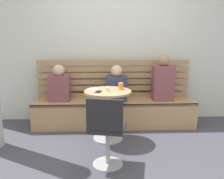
{
  "coord_description": "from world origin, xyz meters",
  "views": [
    {
      "loc": [
        -0.21,
        -2.78,
        1.49
      ],
      "look_at": [
        -0.06,
        0.66,
        0.75
      ],
      "focal_mm": 39.04,
      "sensor_mm": 36.0,
      "label": 1
    }
  ],
  "objects_px": {
    "white_chair": "(107,130)",
    "person_child_left": "(116,85)",
    "cup_tumbler_orange": "(121,86)",
    "booth_bench": "(114,113)",
    "cup_espresso_small": "(107,89)",
    "plate_small": "(93,89)",
    "person_child_middle": "(59,85)",
    "cafe_table": "(108,106)",
    "person_adult": "(163,80)",
    "phone_on_table": "(98,92)"
  },
  "relations": [
    {
      "from": "white_chair",
      "to": "person_child_middle",
      "type": "bearing_deg",
      "value": 118.1
    },
    {
      "from": "person_child_middle",
      "to": "cup_tumbler_orange",
      "type": "distance_m",
      "value": 1.12
    },
    {
      "from": "booth_bench",
      "to": "cup_espresso_small",
      "type": "distance_m",
      "value": 0.83
    },
    {
      "from": "cafe_table",
      "to": "phone_on_table",
      "type": "xyz_separation_m",
      "value": [
        -0.13,
        -0.08,
        0.23
      ]
    },
    {
      "from": "white_chair",
      "to": "person_child_middle",
      "type": "relative_size",
      "value": 1.39
    },
    {
      "from": "booth_bench",
      "to": "phone_on_table",
      "type": "bearing_deg",
      "value": -111.57
    },
    {
      "from": "booth_bench",
      "to": "person_child_middle",
      "type": "xyz_separation_m",
      "value": [
        -0.92,
        0.04,
        0.49
      ]
    },
    {
      "from": "cup_tumbler_orange",
      "to": "plate_small",
      "type": "relative_size",
      "value": 0.59
    },
    {
      "from": "person_adult",
      "to": "plate_small",
      "type": "relative_size",
      "value": 4.53
    },
    {
      "from": "person_child_middle",
      "to": "phone_on_table",
      "type": "distance_m",
      "value": 0.96
    },
    {
      "from": "person_adult",
      "to": "cafe_table",
      "type": "bearing_deg",
      "value": -148.64
    },
    {
      "from": "person_child_middle",
      "to": "white_chair",
      "type": "bearing_deg",
      "value": -61.9
    },
    {
      "from": "cafe_table",
      "to": "person_child_middle",
      "type": "xyz_separation_m",
      "value": [
        -0.79,
        0.61,
        0.19
      ]
    },
    {
      "from": "person_adult",
      "to": "booth_bench",
      "type": "bearing_deg",
      "value": -179.59
    },
    {
      "from": "person_child_middle",
      "to": "phone_on_table",
      "type": "height_order",
      "value": "person_child_middle"
    },
    {
      "from": "person_adult",
      "to": "phone_on_table",
      "type": "bearing_deg",
      "value": -148.62
    },
    {
      "from": "cup_espresso_small",
      "to": "cup_tumbler_orange",
      "type": "xyz_separation_m",
      "value": [
        0.2,
        0.11,
        0.02
      ]
    },
    {
      "from": "person_child_middle",
      "to": "cup_tumbler_orange",
      "type": "bearing_deg",
      "value": -28.36
    },
    {
      "from": "person_child_middle",
      "to": "person_child_left",
      "type": "bearing_deg",
      "value": -2.72
    },
    {
      "from": "person_child_left",
      "to": "person_child_middle",
      "type": "bearing_deg",
      "value": 177.28
    },
    {
      "from": "person_adult",
      "to": "plate_small",
      "type": "xyz_separation_m",
      "value": [
        -1.16,
        -0.49,
        -0.04
      ]
    },
    {
      "from": "cafe_table",
      "to": "person_child_left",
      "type": "relative_size",
      "value": 1.23
    },
    {
      "from": "white_chair",
      "to": "cup_espresso_small",
      "type": "distance_m",
      "value": 0.83
    },
    {
      "from": "person_child_middle",
      "to": "plate_small",
      "type": "xyz_separation_m",
      "value": [
        0.58,
        -0.52,
        0.04
      ]
    },
    {
      "from": "white_chair",
      "to": "cup_tumbler_orange",
      "type": "relative_size",
      "value": 8.5
    },
    {
      "from": "white_chair",
      "to": "person_adult",
      "type": "xyz_separation_m",
      "value": [
        0.98,
        1.39,
        0.32
      ]
    },
    {
      "from": "person_child_left",
      "to": "phone_on_table",
      "type": "relative_size",
      "value": 4.31
    },
    {
      "from": "cup_espresso_small",
      "to": "plate_small",
      "type": "height_order",
      "value": "cup_espresso_small"
    },
    {
      "from": "white_chair",
      "to": "person_adult",
      "type": "distance_m",
      "value": 1.73
    },
    {
      "from": "white_chair",
      "to": "person_child_left",
      "type": "bearing_deg",
      "value": 81.93
    },
    {
      "from": "cafe_table",
      "to": "cup_espresso_small",
      "type": "distance_m",
      "value": 0.25
    },
    {
      "from": "booth_bench",
      "to": "person_child_middle",
      "type": "height_order",
      "value": "person_child_middle"
    },
    {
      "from": "cup_espresso_small",
      "to": "phone_on_table",
      "type": "relative_size",
      "value": 0.4
    },
    {
      "from": "cafe_table",
      "to": "cup_espresso_small",
      "type": "bearing_deg",
      "value": -103.41
    },
    {
      "from": "phone_on_table",
      "to": "person_child_left",
      "type": "bearing_deg",
      "value": -97.51
    },
    {
      "from": "cafe_table",
      "to": "person_child_left",
      "type": "bearing_deg",
      "value": 74.15
    },
    {
      "from": "booth_bench",
      "to": "cup_espresso_small",
      "type": "height_order",
      "value": "cup_espresso_small"
    },
    {
      "from": "white_chair",
      "to": "cup_tumbler_orange",
      "type": "bearing_deg",
      "value": 75.52
    },
    {
      "from": "person_child_left",
      "to": "cup_tumbler_orange",
      "type": "relative_size",
      "value": 6.04
    },
    {
      "from": "cup_tumbler_orange",
      "to": "person_child_left",
      "type": "bearing_deg",
      "value": 94.0
    },
    {
      "from": "cup_espresso_small",
      "to": "booth_bench",
      "type": "bearing_deg",
      "value": 77.63
    },
    {
      "from": "person_adult",
      "to": "person_child_left",
      "type": "relative_size",
      "value": 1.27
    },
    {
      "from": "cafe_table",
      "to": "person_adult",
      "type": "xyz_separation_m",
      "value": [
        0.95,
        0.58,
        0.27
      ]
    },
    {
      "from": "cafe_table",
      "to": "phone_on_table",
      "type": "distance_m",
      "value": 0.27
    },
    {
      "from": "booth_bench",
      "to": "person_adult",
      "type": "bearing_deg",
      "value": 0.41
    },
    {
      "from": "booth_bench",
      "to": "person_child_left",
      "type": "bearing_deg",
      "value": -12.74
    },
    {
      "from": "person_child_middle",
      "to": "cup_espresso_small",
      "type": "height_order",
      "value": "person_child_middle"
    },
    {
      "from": "cafe_table",
      "to": "person_child_left",
      "type": "height_order",
      "value": "person_child_left"
    },
    {
      "from": "person_child_middle",
      "to": "plate_small",
      "type": "bearing_deg",
      "value": -42.06
    },
    {
      "from": "white_chair",
      "to": "cup_tumbler_orange",
      "type": "height_order",
      "value": "white_chair"
    }
  ]
}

